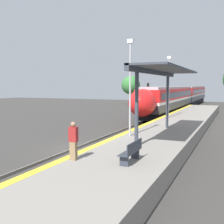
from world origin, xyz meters
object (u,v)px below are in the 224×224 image
(train, at_px, (182,96))
(lamppost_near, at_px, (130,82))
(person_waiting, at_px, (73,140))
(railway_signal, at_px, (148,96))
(lamppost_mid, at_px, (169,83))
(platform_bench, at_px, (132,151))

(train, bearing_deg, lamppost_near, -85.62)
(lamppost_near, bearing_deg, person_waiting, -91.78)
(person_waiting, bearing_deg, lamppost_near, 88.22)
(railway_signal, bearing_deg, lamppost_near, -76.37)
(train, height_order, railway_signal, railway_signal)
(person_waiting, relative_size, lamppost_mid, 0.27)
(person_waiting, relative_size, railway_signal, 0.37)
(train, bearing_deg, person_waiting, -86.59)
(person_waiting, xyz_separation_m, lamppost_near, (0.20, 6.35, 2.53))
(railway_signal, height_order, lamppost_near, lamppost_near)
(lamppost_mid, bearing_deg, railway_signal, 116.59)
(lamppost_mid, bearing_deg, person_waiting, -90.66)
(train, height_order, lamppost_mid, lamppost_mid)
(train, distance_m, railway_signal, 12.81)
(person_waiting, height_order, lamppost_mid, lamppost_mid)
(railway_signal, relative_size, lamppost_near, 0.75)
(lamppost_near, bearing_deg, train, 94.38)
(platform_bench, relative_size, person_waiting, 1.07)
(platform_bench, distance_m, railway_signal, 27.84)
(train, xyz_separation_m, person_waiting, (2.38, -40.03, -0.47))
(train, bearing_deg, platform_bench, -83.09)
(railway_signal, bearing_deg, platform_bench, -74.76)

